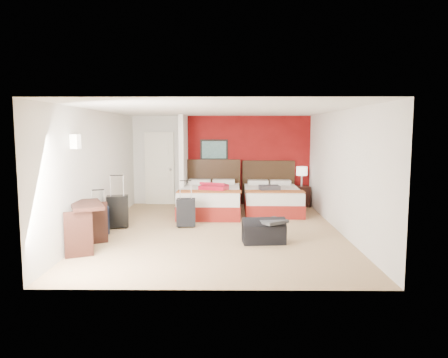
{
  "coord_description": "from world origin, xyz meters",
  "views": [
    {
      "loc": [
        0.2,
        -8.49,
        2.08
      ],
      "look_at": [
        0.1,
        0.8,
        1.0
      ],
      "focal_mm": 33.29,
      "sensor_mm": 36.0,
      "label": 1
    }
  ],
  "objects_px": {
    "suitcase_black": "(118,213)",
    "suitcase_charcoal": "(186,214)",
    "desk": "(87,227)",
    "bed_left": "(210,201)",
    "nightstand": "(301,196)",
    "suitcase_navy": "(99,222)",
    "red_suitcase_open": "(214,187)",
    "bed_right": "(272,200)",
    "table_lamp": "(302,176)",
    "duffel_bag": "(264,232)"
  },
  "relations": [
    {
      "from": "table_lamp",
      "to": "nightstand",
      "type": "bearing_deg",
      "value": 0.0
    },
    {
      "from": "red_suitcase_open",
      "to": "suitcase_navy",
      "type": "relative_size",
      "value": 1.67
    },
    {
      "from": "table_lamp",
      "to": "suitcase_black",
      "type": "height_order",
      "value": "table_lamp"
    },
    {
      "from": "bed_left",
      "to": "table_lamp",
      "type": "relative_size",
      "value": 3.98
    },
    {
      "from": "suitcase_black",
      "to": "bed_left",
      "type": "bearing_deg",
      "value": 28.62
    },
    {
      "from": "nightstand",
      "to": "duffel_bag",
      "type": "xyz_separation_m",
      "value": [
        -1.36,
        -3.81,
        -0.08
      ]
    },
    {
      "from": "suitcase_navy",
      "to": "red_suitcase_open",
      "type": "bearing_deg",
      "value": 23.18
    },
    {
      "from": "bed_left",
      "to": "suitcase_black",
      "type": "height_order",
      "value": "suitcase_black"
    },
    {
      "from": "bed_left",
      "to": "duffel_bag",
      "type": "height_order",
      "value": "bed_left"
    },
    {
      "from": "table_lamp",
      "to": "suitcase_navy",
      "type": "distance_m",
      "value": 5.67
    },
    {
      "from": "suitcase_charcoal",
      "to": "desk",
      "type": "bearing_deg",
      "value": -134.83
    },
    {
      "from": "suitcase_charcoal",
      "to": "duffel_bag",
      "type": "distance_m",
      "value": 2.03
    },
    {
      "from": "bed_right",
      "to": "table_lamp",
      "type": "bearing_deg",
      "value": 41.57
    },
    {
      "from": "duffel_bag",
      "to": "suitcase_black",
      "type": "bearing_deg",
      "value": 153.8
    },
    {
      "from": "nightstand",
      "to": "suitcase_black",
      "type": "height_order",
      "value": "suitcase_black"
    },
    {
      "from": "desk",
      "to": "suitcase_charcoal",
      "type": "bearing_deg",
      "value": 24.61
    },
    {
      "from": "red_suitcase_open",
      "to": "duffel_bag",
      "type": "xyz_separation_m",
      "value": [
        1.01,
        -2.7,
        -0.5
      ]
    },
    {
      "from": "bed_left",
      "to": "suitcase_navy",
      "type": "bearing_deg",
      "value": -132.62
    },
    {
      "from": "bed_left",
      "to": "red_suitcase_open",
      "type": "height_order",
      "value": "red_suitcase_open"
    },
    {
      "from": "bed_left",
      "to": "suitcase_navy",
      "type": "height_order",
      "value": "bed_left"
    },
    {
      "from": "nightstand",
      "to": "duffel_bag",
      "type": "height_order",
      "value": "nightstand"
    },
    {
      "from": "suitcase_navy",
      "to": "suitcase_charcoal",
      "type": "bearing_deg",
      "value": 2.67
    },
    {
      "from": "suitcase_charcoal",
      "to": "duffel_bag",
      "type": "height_order",
      "value": "suitcase_charcoal"
    },
    {
      "from": "bed_left",
      "to": "suitcase_charcoal",
      "type": "distance_m",
      "value": 1.6
    },
    {
      "from": "suitcase_black",
      "to": "suitcase_navy",
      "type": "distance_m",
      "value": 0.66
    },
    {
      "from": "nightstand",
      "to": "duffel_bag",
      "type": "distance_m",
      "value": 4.05
    },
    {
      "from": "suitcase_black",
      "to": "suitcase_charcoal",
      "type": "height_order",
      "value": "suitcase_black"
    },
    {
      "from": "bed_right",
      "to": "suitcase_charcoal",
      "type": "bearing_deg",
      "value": -138.55
    },
    {
      "from": "nightstand",
      "to": "table_lamp",
      "type": "distance_m",
      "value": 0.55
    },
    {
      "from": "nightstand",
      "to": "red_suitcase_open",
      "type": "bearing_deg",
      "value": -160.92
    },
    {
      "from": "bed_left",
      "to": "bed_right",
      "type": "xyz_separation_m",
      "value": [
        1.59,
        0.24,
        -0.02
      ]
    },
    {
      "from": "suitcase_black",
      "to": "suitcase_charcoal",
      "type": "distance_m",
      "value": 1.46
    },
    {
      "from": "suitcase_navy",
      "to": "duffel_bag",
      "type": "bearing_deg",
      "value": -30.38
    },
    {
      "from": "nightstand",
      "to": "desk",
      "type": "distance_m",
      "value": 6.22
    },
    {
      "from": "bed_right",
      "to": "desk",
      "type": "distance_m",
      "value": 5.05
    },
    {
      "from": "red_suitcase_open",
      "to": "desk",
      "type": "xyz_separation_m",
      "value": [
        -2.11,
        -3.2,
        -0.28
      ]
    },
    {
      "from": "red_suitcase_open",
      "to": "suitcase_black",
      "type": "xyz_separation_m",
      "value": [
        -2.02,
        -1.53,
        -0.36
      ]
    },
    {
      "from": "suitcase_charcoal",
      "to": "bed_left",
      "type": "bearing_deg",
      "value": 69.2
    },
    {
      "from": "bed_left",
      "to": "red_suitcase_open",
      "type": "distance_m",
      "value": 0.4
    },
    {
      "from": "suitcase_navy",
      "to": "desk",
      "type": "distance_m",
      "value": 1.07
    },
    {
      "from": "nightstand",
      "to": "suitcase_charcoal",
      "type": "height_order",
      "value": "suitcase_charcoal"
    },
    {
      "from": "bed_left",
      "to": "nightstand",
      "type": "bearing_deg",
      "value": 23.09
    },
    {
      "from": "desk",
      "to": "suitcase_navy",
      "type": "bearing_deg",
      "value": 72.39
    },
    {
      "from": "suitcase_navy",
      "to": "table_lamp",
      "type": "bearing_deg",
      "value": 14.55
    },
    {
      "from": "nightstand",
      "to": "desk",
      "type": "bearing_deg",
      "value": -142.08
    },
    {
      "from": "red_suitcase_open",
      "to": "suitcase_navy",
      "type": "height_order",
      "value": "red_suitcase_open"
    },
    {
      "from": "bed_right",
      "to": "nightstand",
      "type": "xyz_separation_m",
      "value": [
        0.89,
        0.77,
        -0.02
      ]
    },
    {
      "from": "suitcase_charcoal",
      "to": "suitcase_navy",
      "type": "bearing_deg",
      "value": -160.5
    },
    {
      "from": "suitcase_black",
      "to": "bed_right",
      "type": "bearing_deg",
      "value": 16.37
    },
    {
      "from": "red_suitcase_open",
      "to": "suitcase_charcoal",
      "type": "bearing_deg",
      "value": -92.13
    }
  ]
}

